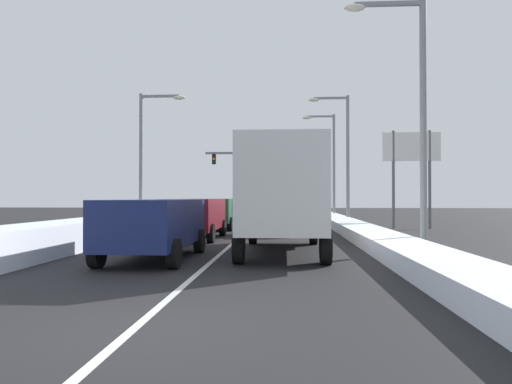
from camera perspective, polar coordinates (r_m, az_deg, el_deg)
ground_plane at (r=21.58m, az=-1.75°, el=-5.28°), size 120.00×120.00×0.00m
lane_stripe_between_right_lane_and_center_lane at (r=25.39m, az=-0.94°, el=-4.58°), size 0.14×42.18×0.01m
snow_bank_right_shoulder at (r=25.51m, az=11.04°, el=-4.01°), size 1.58×42.18×0.49m
snow_bank_left_shoulder at (r=26.32m, az=-12.55°, el=-3.42°), size 1.86×42.18×0.93m
box_truck_right_lane_nearest at (r=14.73m, az=3.20°, el=-0.01°), size 2.53×7.20×3.36m
sedan_gray_right_lane_second at (r=22.81m, az=2.72°, el=-3.11°), size 2.00×4.50×1.51m
sedan_red_right_lane_third at (r=28.80m, az=3.07°, el=-2.61°), size 2.00×4.50×1.51m
suv_navy_center_lane_nearest at (r=13.53m, az=-12.11°, el=-3.68°), size 2.16×4.90×1.67m
suv_maroon_center_lane_second at (r=19.96m, az=-7.39°, el=-2.72°), size 2.16×4.90×1.67m
suv_green_center_lane_third at (r=26.20m, az=-4.80°, el=-2.24°), size 2.16×4.90×1.67m
traffic_light_gantry at (r=44.52m, az=2.52°, el=3.17°), size 10.60×0.47×6.20m
street_lamp_right_near at (r=16.51m, az=18.23°, el=10.49°), size 2.66×0.36×8.22m
street_lamp_right_mid at (r=31.39m, az=10.34°, el=5.29°), size 2.66×0.36×8.37m
street_lamp_right_far at (r=38.98m, az=8.84°, el=4.22°), size 2.66×0.36×8.49m
street_lamp_left_mid at (r=27.84m, az=-12.89°, el=5.30°), size 2.66×0.36×7.67m
roadside_sign_right at (r=28.07m, az=18.18°, el=4.03°), size 3.20×0.16×5.50m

